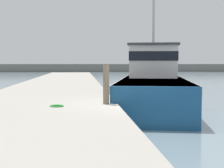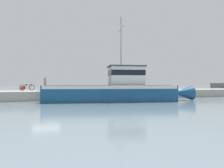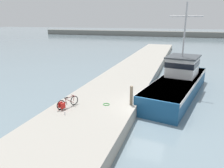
# 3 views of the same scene
# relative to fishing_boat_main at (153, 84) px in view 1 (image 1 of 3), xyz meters

# --- Properties ---
(ground_plane) EXTENTS (320.00, 320.00, 0.00)m
(ground_plane) POSITION_rel_fishing_boat_main_xyz_m (-1.85, -6.37, -1.19)
(ground_plane) COLOR gray
(dock_pier) EXTENTS (5.58, 80.00, 0.91)m
(dock_pier) POSITION_rel_fishing_boat_main_xyz_m (-5.40, -6.37, -0.74)
(dock_pier) COLOR #A39E93
(dock_pier) RESTS_ON ground_plane
(far_shoreline) EXTENTS (180.00, 5.00, 2.04)m
(far_shoreline) POSITION_rel_fishing_boat_main_xyz_m (28.15, 73.04, -0.17)
(far_shoreline) COLOR slate
(far_shoreline) RESTS_ON ground_plane
(fishing_boat_main) EXTENTS (5.49, 14.62, 8.09)m
(fishing_boat_main) POSITION_rel_fishing_boat_main_xyz_m (0.00, 0.00, 0.00)
(fishing_boat_main) COLOR navy
(fishing_boat_main) RESTS_ON ground_plane
(mooring_post) EXTENTS (0.21, 0.21, 1.36)m
(mooring_post) POSITION_rel_fishing_boat_main_xyz_m (-3.01, -6.43, 0.40)
(mooring_post) COLOR #756651
(mooring_post) RESTS_ON dock_pier
(hose_coil) EXTENTS (0.45, 0.45, 0.05)m
(hose_coil) POSITION_rel_fishing_boat_main_xyz_m (-4.66, -6.97, -0.26)
(hose_coil) COLOR green
(hose_coil) RESTS_ON dock_pier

